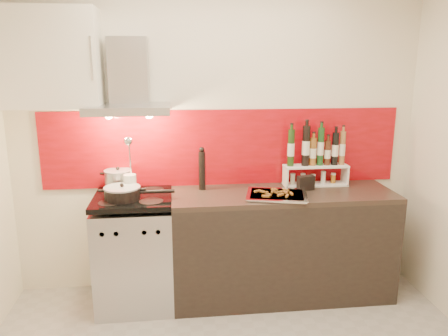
{
  "coord_description": "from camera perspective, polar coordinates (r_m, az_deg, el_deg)",
  "views": [
    {
      "loc": [
        -0.36,
        -2.2,
        1.93
      ],
      "look_at": [
        0.0,
        0.95,
        1.15
      ],
      "focal_mm": 35.0,
      "sensor_mm": 36.0,
      "label": 1
    }
  ],
  "objects": [
    {
      "name": "back_wall",
      "position": [
        3.68,
        -0.8,
        3.93
      ],
      "size": [
        3.4,
        0.02,
        2.6
      ],
      "primitive_type": "cube",
      "color": "silver",
      "rests_on": "ground"
    },
    {
      "name": "backsplash",
      "position": [
        3.68,
        -0.01,
        2.69
      ],
      "size": [
        3.0,
        0.02,
        0.64
      ],
      "primitive_type": "cube",
      "color": "#930808",
      "rests_on": "back_wall"
    },
    {
      "name": "range_stove",
      "position": [
        3.63,
        -11.51,
        -10.68
      ],
      "size": [
        0.6,
        0.6,
        0.91
      ],
      "color": "#B7B7BA",
      "rests_on": "ground"
    },
    {
      "name": "counter",
      "position": [
        3.72,
        7.52,
        -9.77
      ],
      "size": [
        1.8,
        0.6,
        0.9
      ],
      "color": "black",
      "rests_on": "ground"
    },
    {
      "name": "range_hood",
      "position": [
        3.46,
        -12.35,
        10.39
      ],
      "size": [
        0.62,
        0.5,
        0.61
      ],
      "color": "#B7B7BA",
      "rests_on": "back_wall"
    },
    {
      "name": "upper_cabinet",
      "position": [
        3.54,
        -21.67,
        13.19
      ],
      "size": [
        0.7,
        0.35,
        0.72
      ],
      "primitive_type": "cube",
      "color": "white",
      "rests_on": "back_wall"
    },
    {
      "name": "stock_pot",
      "position": [
        3.65,
        -13.64,
        -1.5
      ],
      "size": [
        0.22,
        0.22,
        0.19
      ],
      "color": "#B7B7BA",
      "rests_on": "range_stove"
    },
    {
      "name": "saute_pan",
      "position": [
        3.39,
        -13.02,
        -3.19
      ],
      "size": [
        0.53,
        0.27,
        0.13
      ],
      "color": "black",
      "rests_on": "range_stove"
    },
    {
      "name": "utensil_jar",
      "position": [
        3.48,
        -12.19,
        -1.3
      ],
      "size": [
        0.1,
        0.15,
        0.48
      ],
      "color": "silver",
      "rests_on": "range_stove"
    },
    {
      "name": "pepper_mill",
      "position": [
        3.56,
        -2.9,
        -0.14
      ],
      "size": [
        0.06,
        0.06,
        0.36
      ],
      "color": "black",
      "rests_on": "counter"
    },
    {
      "name": "step_shelf",
      "position": [
        3.75,
        11.95,
        1.18
      ],
      "size": [
        0.54,
        0.15,
        0.51
      ],
      "color": "white",
      "rests_on": "counter"
    },
    {
      "name": "caddy_box",
      "position": [
        3.63,
        10.62,
        -1.93
      ],
      "size": [
        0.15,
        0.09,
        0.12
      ],
      "primitive_type": "cube",
      "rotation": [
        0.0,
        0.0,
        0.22
      ],
      "color": "black",
      "rests_on": "counter"
    },
    {
      "name": "baking_tray",
      "position": [
        3.43,
        6.89,
        -3.49
      ],
      "size": [
        0.53,
        0.46,
        0.03
      ],
      "color": "silver",
      "rests_on": "counter"
    }
  ]
}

